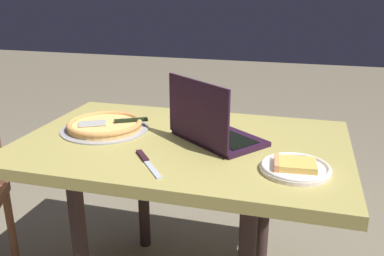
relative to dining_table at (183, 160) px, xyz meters
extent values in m
cube|color=#A6984F|center=(0.00, 0.00, 0.06)|extent=(1.25, 0.82, 0.04)
cylinder|color=#342421|center=(-0.30, 0.30, -0.30)|extent=(0.06, 0.06, 0.69)
cylinder|color=#342421|center=(0.30, 0.30, -0.30)|extent=(0.06, 0.06, 0.69)
cube|color=black|center=(0.13, 0.05, 0.09)|extent=(0.40, 0.38, 0.02)
cube|color=black|center=(0.13, 0.05, 0.10)|extent=(0.32, 0.29, 0.00)
cube|color=black|center=(0.07, -0.04, 0.22)|extent=(0.28, 0.21, 0.23)
cube|color=#284190|center=(0.07, -0.04, 0.22)|extent=(0.25, 0.19, 0.20)
cylinder|color=silver|center=(0.43, -0.17, 0.09)|extent=(0.23, 0.23, 0.01)
torus|color=silver|center=(0.43, -0.17, 0.10)|extent=(0.22, 0.22, 0.01)
cube|color=gold|center=(0.43, -0.17, 0.11)|extent=(0.14, 0.11, 0.02)
cube|color=tan|center=(0.37, -0.18, 0.11)|extent=(0.02, 0.11, 0.03)
cylinder|color=#99999B|center=(-0.35, 0.03, 0.09)|extent=(0.36, 0.36, 0.01)
cylinder|color=#EDB564|center=(-0.35, 0.03, 0.10)|extent=(0.30, 0.30, 0.02)
torus|color=#CC8D4B|center=(-0.35, 0.03, 0.11)|extent=(0.31, 0.31, 0.02)
cube|color=#B5B4AB|center=(-0.39, 0.01, 0.11)|extent=(0.13, 0.12, 0.00)
cube|color=black|center=(-0.25, 0.09, 0.12)|extent=(0.13, 0.09, 0.01)
cube|color=#B2BAC8|center=(-0.03, -0.27, 0.08)|extent=(0.12, 0.15, 0.00)
cube|color=black|center=(-0.09, -0.19, 0.09)|extent=(0.08, 0.09, 0.01)
cylinder|color=brown|center=(-0.80, -0.07, -0.43)|extent=(0.03, 0.03, 0.43)
camera|label=1|loc=(0.43, -1.42, 0.65)|focal=38.59mm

